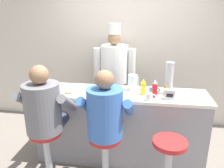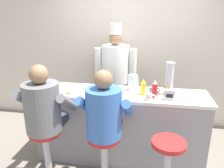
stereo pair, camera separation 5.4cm
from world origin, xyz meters
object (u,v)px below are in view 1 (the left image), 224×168
(breakfast_plate, at_px, (69,93))
(cereal_bowl, at_px, (108,89))
(coffee_mug_blue, at_px, (153,90))
(diner_seated_grey, at_px, (45,112))
(cook_in_whites_near, at_px, (114,73))
(coffee_mug_white, at_px, (149,97))
(hot_sauce_bottle_orange, at_px, (165,91))
(mustard_bottle_yellow, at_px, (143,87))
(cup_stack_steel, at_px, (169,78))
(empty_stool_round, at_px, (168,160))
(water_pitcher_clear, at_px, (133,83))
(ketchup_bottle_red, at_px, (155,89))
(diner_seated_blue, at_px, (105,117))
(napkin_dispenser_chrome, at_px, (169,94))

(breakfast_plate, relative_size, cereal_bowl, 1.67)
(coffee_mug_blue, distance_m, diner_seated_grey, 1.36)
(diner_seated_grey, xyz_separation_m, cook_in_whites_near, (0.58, 1.49, 0.07))
(coffee_mug_white, xyz_separation_m, coffee_mug_blue, (0.05, 0.25, 0.00))
(hot_sauce_bottle_orange, xyz_separation_m, diner_seated_grey, (-1.36, -0.54, -0.13))
(mustard_bottle_yellow, relative_size, diner_seated_grey, 0.14)
(cup_stack_steel, distance_m, empty_stool_round, 0.98)
(cereal_bowl, bearing_deg, hot_sauce_bottle_orange, -5.05)
(water_pitcher_clear, xyz_separation_m, coffee_mug_white, (0.22, -0.33, -0.06))
(coffee_mug_blue, bearing_deg, ketchup_bottle_red, -84.69)
(mustard_bottle_yellow, distance_m, coffee_mug_blue, 0.16)
(hot_sauce_bottle_orange, bearing_deg, breakfast_plate, -173.77)
(breakfast_plate, bearing_deg, coffee_mug_blue, 10.73)
(mustard_bottle_yellow, bearing_deg, cook_in_whites_near, 117.80)
(water_pitcher_clear, height_order, coffee_mug_white, water_pitcher_clear)
(hot_sauce_bottle_orange, height_order, diner_seated_grey, diner_seated_grey)
(ketchup_bottle_red, xyz_separation_m, water_pitcher_clear, (-0.28, 0.21, 0.00))
(diner_seated_grey, distance_m, diner_seated_blue, 0.70)
(hot_sauce_bottle_orange, xyz_separation_m, cereal_bowl, (-0.73, 0.06, -0.04))
(diner_seated_blue, bearing_deg, water_pitcher_clear, 70.27)
(coffee_mug_blue, relative_size, cook_in_whites_near, 0.08)
(water_pitcher_clear, distance_m, cook_in_whites_near, 0.88)
(breakfast_plate, bearing_deg, coffee_mug_white, -2.59)
(water_pitcher_clear, distance_m, coffee_mug_blue, 0.29)
(breakfast_plate, height_order, diner_seated_grey, diner_seated_grey)
(ketchup_bottle_red, height_order, empty_stool_round, ketchup_bottle_red)
(hot_sauce_bottle_orange, relative_size, empty_stool_round, 0.19)
(cup_stack_steel, bearing_deg, cereal_bowl, -178.26)
(coffee_mug_white, height_order, napkin_dispenser_chrome, napkin_dispenser_chrome)
(water_pitcher_clear, bearing_deg, ketchup_bottle_red, -37.06)
(diner_seated_grey, height_order, diner_seated_blue, diner_seated_grey)
(breakfast_plate, relative_size, diner_seated_grey, 0.17)
(mustard_bottle_yellow, relative_size, coffee_mug_blue, 1.48)
(diner_seated_grey, xyz_separation_m, empty_stool_round, (1.39, -0.03, -0.46))
(coffee_mug_white, relative_size, cup_stack_steel, 0.32)
(hot_sauce_bottle_orange, bearing_deg, cereal_bowl, 174.95)
(coffee_mug_blue, xyz_separation_m, empty_stool_round, (0.18, -0.64, -0.57))
(coffee_mug_blue, relative_size, diner_seated_grey, 0.10)
(water_pitcher_clear, bearing_deg, breakfast_plate, -160.38)
(coffee_mug_white, relative_size, coffee_mug_blue, 0.93)
(breakfast_plate, height_order, empty_stool_round, breakfast_plate)
(mustard_bottle_yellow, xyz_separation_m, diner_seated_blue, (-0.39, -0.54, -0.17))
(napkin_dispenser_chrome, distance_m, empty_stool_round, 0.74)
(diner_seated_blue, bearing_deg, hot_sauce_bottle_orange, 39.22)
(cup_stack_steel, bearing_deg, cook_in_whites_near, 133.57)
(napkin_dispenser_chrome, height_order, cook_in_whites_near, cook_in_whites_near)
(water_pitcher_clear, relative_size, coffee_mug_blue, 1.49)
(coffee_mug_white, bearing_deg, diner_seated_blue, -142.23)
(coffee_mug_white, xyz_separation_m, diner_seated_grey, (-1.16, -0.36, -0.11))
(cook_in_whites_near, bearing_deg, diner_seated_grey, -111.42)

